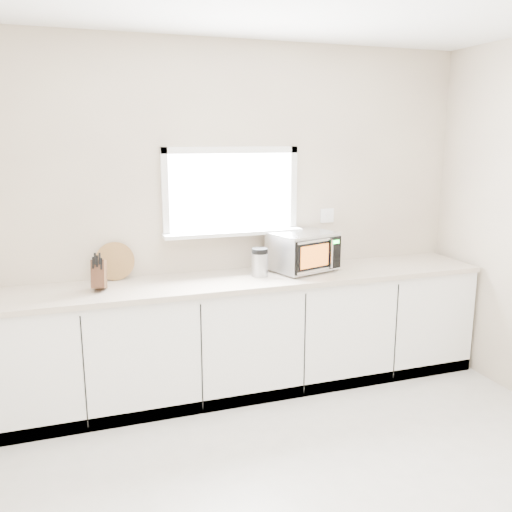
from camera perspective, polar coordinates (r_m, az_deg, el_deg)
name	(u,v)px	position (r m, az deg, el deg)	size (l,w,h in m)	color
back_wall	(231,215)	(4.35, -2.66, 4.34)	(4.00, 0.17, 2.70)	beige
cabinets	(243,336)	(4.30, -1.42, -8.46)	(3.92, 0.60, 0.88)	white
countertop	(243,280)	(4.15, -1.42, -2.56)	(3.92, 0.64, 0.04)	beige
microwave	(303,251)	(4.34, 4.99, 0.55)	(0.57, 0.51, 0.31)	black
knife_block	(99,274)	(3.94, -16.20, -1.80)	(0.13, 0.21, 0.28)	#4A2E1A
cutting_board	(115,261)	(4.19, -14.63, -0.53)	(0.29, 0.29, 0.02)	olive
coffee_grinder	(260,262)	(4.17, 0.39, -0.65)	(0.15, 0.15, 0.22)	silver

